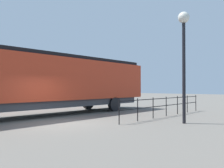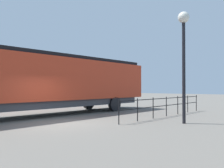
# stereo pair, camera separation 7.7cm
# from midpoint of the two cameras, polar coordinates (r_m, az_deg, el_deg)

# --- Properties ---
(ground_plane) EXTENTS (120.00, 120.00, 0.00)m
(ground_plane) POSITION_cam_midpoint_polar(r_m,az_deg,el_deg) (12.34, -11.82, -9.11)
(ground_plane) COLOR #666059
(locomotive) EXTENTS (3.17, 18.18, 3.89)m
(locomotive) POSITION_cam_midpoint_polar(r_m,az_deg,el_deg) (15.81, -16.34, 0.72)
(locomotive) COLOR red
(locomotive) RESTS_ON ground_plane
(lamp_post) EXTENTS (0.56, 0.56, 5.56)m
(lamp_post) POSITION_cam_midpoint_polar(r_m,az_deg,el_deg) (12.73, 16.38, 9.79)
(lamp_post) COLOR black
(lamp_post) RESTS_ON ground_plane
(platform_fence) EXTENTS (0.05, 9.23, 1.21)m
(platform_fence) POSITION_cam_midpoint_polar(r_m,az_deg,el_deg) (15.48, 12.51, -4.56)
(platform_fence) COLOR black
(platform_fence) RESTS_ON ground_plane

